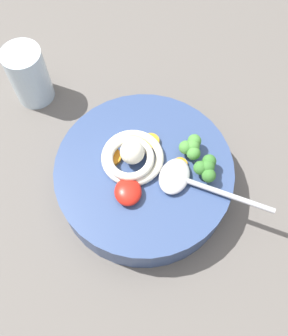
% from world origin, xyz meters
% --- Properties ---
extents(table_slab, '(1.24, 1.24, 0.03)m').
position_xyz_m(table_slab, '(0.00, 0.00, 0.01)').
color(table_slab, '#5B5651').
rests_on(table_slab, ground).
extents(soup_bowl, '(0.27, 0.27, 0.06)m').
position_xyz_m(soup_bowl, '(-0.03, -0.02, 0.06)').
color(soup_bowl, '#334775').
rests_on(soup_bowl, table_slab).
extents(noodle_pile, '(0.10, 0.10, 0.04)m').
position_xyz_m(noodle_pile, '(-0.04, -0.04, 0.10)').
color(noodle_pile, silver).
rests_on(noodle_pile, soup_bowl).
extents(soup_spoon, '(0.10, 0.17, 0.02)m').
position_xyz_m(soup_spoon, '(-0.00, 0.03, 0.10)').
color(soup_spoon, '#B7B7BC').
rests_on(soup_spoon, soup_bowl).
extents(chili_sauce_dollop, '(0.04, 0.04, 0.02)m').
position_xyz_m(chili_sauce_dollop, '(0.01, -0.05, 0.10)').
color(chili_sauce_dollop, red).
rests_on(chili_sauce_dollop, soup_bowl).
extents(broccoli_floret_front, '(0.04, 0.03, 0.03)m').
position_xyz_m(broccoli_floret_front, '(-0.01, 0.07, 0.11)').
color(broccoli_floret_front, '#7A9E60').
rests_on(broccoli_floret_front, soup_bowl).
extents(broccoli_floret_beside_chili, '(0.04, 0.04, 0.03)m').
position_xyz_m(broccoli_floret_beside_chili, '(-0.05, 0.05, 0.11)').
color(broccoli_floret_beside_chili, '#7A9E60').
rests_on(broccoli_floret_beside_chili, soup_bowl).
extents(carrot_slice_rear, '(0.03, 0.03, 0.01)m').
position_xyz_m(carrot_slice_rear, '(-0.07, -0.01, 0.10)').
color(carrot_slice_rear, orange).
rests_on(carrot_slice_rear, soup_bowl).
extents(carrot_slice_extra_b, '(0.03, 0.03, 0.01)m').
position_xyz_m(carrot_slice_extra_b, '(-0.05, -0.07, 0.10)').
color(carrot_slice_extra_b, orange).
rests_on(carrot_slice_extra_b, soup_bowl).
extents(carrot_slice_extra_a, '(0.02, 0.02, 0.01)m').
position_xyz_m(carrot_slice_extra_a, '(-0.03, 0.03, 0.09)').
color(carrot_slice_extra_a, orange).
rests_on(carrot_slice_extra_a, soup_bowl).
extents(drinking_glass, '(0.07, 0.07, 0.11)m').
position_xyz_m(drinking_glass, '(-0.23, -0.21, 0.08)').
color(drinking_glass, silver).
rests_on(drinking_glass, table_slab).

